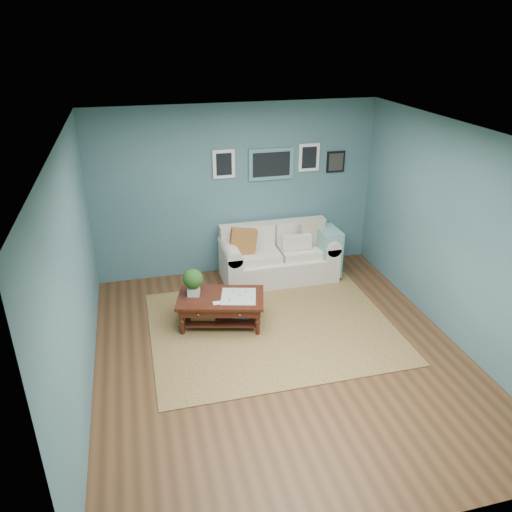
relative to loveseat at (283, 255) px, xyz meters
name	(u,v)px	position (x,y,z in m)	size (l,w,h in m)	color
room_shell	(283,253)	(-0.62, -1.97, 0.97)	(5.00, 5.02, 2.70)	brown
area_rug	(272,327)	(-0.58, -1.41, -0.38)	(3.23, 2.58, 0.01)	brown
loveseat	(283,255)	(0.00, 0.00, 0.00)	(1.84, 0.84, 0.95)	silver
coffee_table	(216,301)	(-1.28, -1.14, -0.03)	(1.28, 0.94, 0.80)	black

